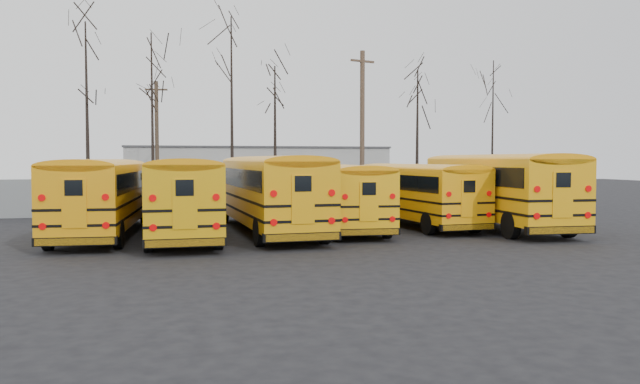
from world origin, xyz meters
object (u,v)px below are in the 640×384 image
object	(u,v)px
bus_a	(101,191)
bus_f	(494,184)
bus_d	(343,191)
utility_pole_left	(157,142)
bus_e	(416,189)
bus_c	(270,187)
bus_b	(180,191)
utility_pole_right	(362,126)

from	to	relation	value
bus_a	bus_f	xyz separation A→B (m)	(16.54, -0.86, 0.13)
bus_d	utility_pole_left	bearing A→B (deg)	119.97
bus_e	bus_f	distance (m)	3.45
bus_f	bus_c	bearing A→B (deg)	-178.78
bus_b	bus_d	world-z (taller)	bus_b
bus_a	utility_pole_right	size ratio (longest dim) A/B	1.10
bus_a	bus_f	size ratio (longest dim) A/B	0.94
bus_d	bus_f	size ratio (longest dim) A/B	0.87
bus_a	utility_pole_right	bearing A→B (deg)	46.77
utility_pole_left	utility_pole_right	distance (m)	13.52
bus_e	utility_pole_right	bearing A→B (deg)	78.71
bus_b	bus_a	bearing A→B (deg)	158.92
bus_f	utility_pole_left	world-z (taller)	utility_pole_left
bus_b	bus_d	size ratio (longest dim) A/B	1.08
utility_pole_right	utility_pole_left	bearing A→B (deg)	153.61
bus_f	utility_pole_right	bearing A→B (deg)	97.84
bus_a	bus_d	distance (m)	9.86
bus_a	bus_c	size ratio (longest dim) A/B	0.96
utility_pole_left	utility_pole_right	world-z (taller)	utility_pole_right
bus_a	utility_pole_right	world-z (taller)	utility_pole_right
bus_c	bus_e	world-z (taller)	bus_c
bus_b	bus_c	distance (m)	3.65
bus_f	bus_e	bearing A→B (deg)	155.84
bus_a	utility_pole_right	distance (m)	21.02
bus_e	utility_pole_left	distance (m)	19.63
bus_f	bus_d	bearing A→B (deg)	174.72
bus_d	utility_pole_right	xyz separation A→B (m)	(5.37, 13.98, 3.57)
bus_a	bus_d	bearing A→B (deg)	4.57
utility_pole_right	bus_b	bearing A→B (deg)	-145.22
bus_e	bus_f	bearing A→B (deg)	-30.79
bus_a	bus_d	size ratio (longest dim) A/B	1.08
bus_a	bus_c	distance (m)	6.62
bus_d	bus_e	size ratio (longest dim) A/B	1.00
bus_c	bus_b	bearing A→B (deg)	-173.82
bus_c	bus_d	xyz separation A→B (m)	(3.26, 0.67, -0.22)
bus_a	utility_pole_left	distance (m)	16.70
bus_f	utility_pole_right	size ratio (longest dim) A/B	1.17
bus_c	utility_pole_left	xyz separation A→B (m)	(-4.64, 16.99, 2.27)
bus_c	utility_pole_left	world-z (taller)	utility_pole_left
utility_pole_left	bus_a	bearing A→B (deg)	-88.18
bus_a	bus_f	bearing A→B (deg)	1.05
bus_d	utility_pole_right	distance (m)	15.40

